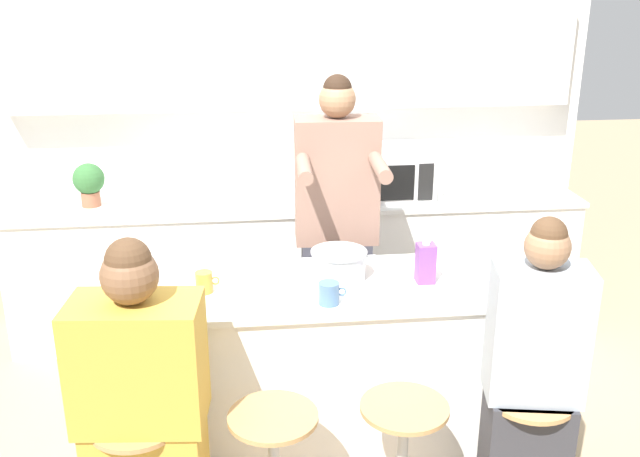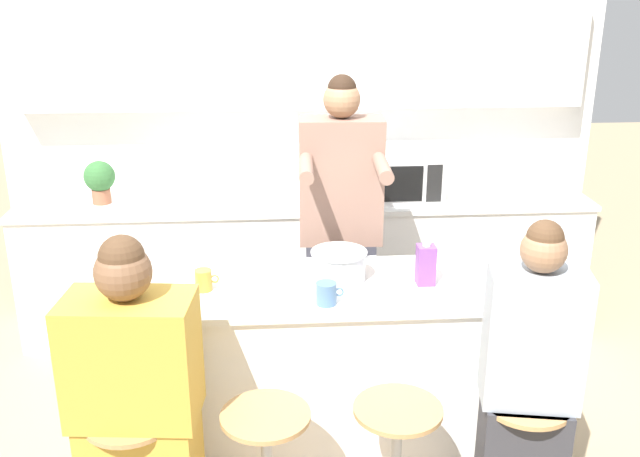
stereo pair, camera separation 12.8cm
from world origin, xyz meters
name	(u,v)px [view 2 (the right image)]	position (x,y,z in m)	size (l,w,h in m)	color
ground_plane	(321,450)	(0.00, 0.00, 0.00)	(16.00, 16.00, 0.00)	tan
wall_back	(303,92)	(0.00, 1.64, 1.54)	(3.91, 0.22, 2.70)	white
back_counter	(306,264)	(0.00, 1.36, 0.45)	(3.63, 0.60, 0.90)	white
kitchen_island	(321,370)	(0.00, 0.00, 0.46)	(1.96, 0.65, 0.92)	black
person_cooking	(340,244)	(0.15, 0.58, 0.89)	(0.46, 0.60, 1.79)	#383842
person_wrapped_blanket	(138,414)	(-0.76, -0.60, 0.66)	(0.51, 0.33, 1.39)	gold
person_seated_near	(527,401)	(0.79, -0.60, 0.64)	(0.41, 0.32, 1.41)	#333338
cooking_pot	(339,265)	(0.09, 0.06, 0.98)	(0.35, 0.26, 0.14)	#B7BABC
fruit_bowl	(172,299)	(-0.66, -0.17, 0.94)	(0.18, 0.18, 0.06)	#B7BABC
coffee_cup_near	(204,280)	(-0.53, -0.03, 0.96)	(0.11, 0.08, 0.10)	orange
coffee_cup_far	(326,293)	(0.01, -0.21, 0.96)	(0.12, 0.09, 0.10)	#4C7099
juice_carton	(426,264)	(0.48, -0.02, 1.01)	(0.08, 0.08, 0.20)	#7A428E
microwave	(399,177)	(0.59, 1.32, 1.05)	(0.52, 0.34, 0.29)	white
potted_plant	(100,179)	(-1.28, 1.36, 1.06)	(0.19, 0.19, 0.27)	#93563D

